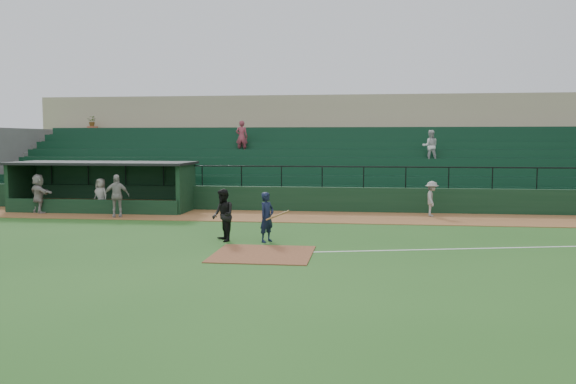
# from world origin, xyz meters

# --- Properties ---
(ground) EXTENTS (90.00, 90.00, 0.00)m
(ground) POSITION_xyz_m (0.00, 0.00, 0.00)
(ground) COLOR #23511A
(ground) RESTS_ON ground
(warning_track) EXTENTS (40.00, 4.00, 0.03)m
(warning_track) POSITION_xyz_m (0.00, 8.00, 0.01)
(warning_track) COLOR brown
(warning_track) RESTS_ON ground
(home_plate_dirt) EXTENTS (3.00, 3.00, 0.03)m
(home_plate_dirt) POSITION_xyz_m (0.00, -1.00, 0.01)
(home_plate_dirt) COLOR brown
(home_plate_dirt) RESTS_ON ground
(foul_line) EXTENTS (17.49, 4.44, 0.01)m
(foul_line) POSITION_xyz_m (8.00, 1.20, 0.01)
(foul_line) COLOR white
(foul_line) RESTS_ON ground
(stadium_structure) EXTENTS (38.00, 13.08, 6.40)m
(stadium_structure) POSITION_xyz_m (-0.00, 16.46, 2.30)
(stadium_structure) COLOR black
(stadium_structure) RESTS_ON ground
(dugout) EXTENTS (8.90, 3.20, 2.42)m
(dugout) POSITION_xyz_m (-9.75, 9.56, 1.33)
(dugout) COLOR black
(dugout) RESTS_ON ground
(batter_at_plate) EXTENTS (1.13, 0.75, 1.72)m
(batter_at_plate) POSITION_xyz_m (-0.24, 1.27, 0.86)
(batter_at_plate) COLOR black
(batter_at_plate) RESTS_ON ground
(umpire) EXTENTS (1.03, 1.11, 1.81)m
(umpire) POSITION_xyz_m (-1.77, 1.20, 0.91)
(umpire) COLOR black
(umpire) RESTS_ON ground
(runner) EXTENTS (0.68, 1.08, 1.60)m
(runner) POSITION_xyz_m (6.09, 8.80, 0.83)
(runner) COLOR gray
(runner) RESTS_ON warning_track
(dugout_player_a) EXTENTS (1.21, 0.81, 1.91)m
(dugout_player_a) POSITION_xyz_m (-8.01, 6.73, 0.99)
(dugout_player_a) COLOR #A19B97
(dugout_player_a) RESTS_ON warning_track
(dugout_player_b) EXTENTS (0.94, 0.78, 1.65)m
(dugout_player_b) POSITION_xyz_m (-9.38, 8.10, 0.85)
(dugout_player_b) COLOR #9E9994
(dugout_player_b) RESTS_ON warning_track
(dugout_player_c) EXTENTS (1.73, 1.41, 1.85)m
(dugout_player_c) POSITION_xyz_m (-12.29, 7.69, 0.96)
(dugout_player_c) COLOR #9F9A95
(dugout_player_c) RESTS_ON warning_track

